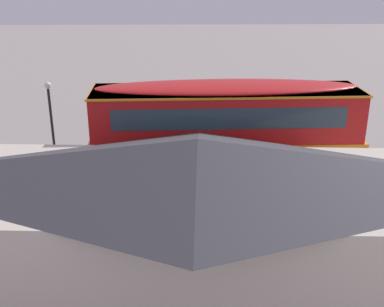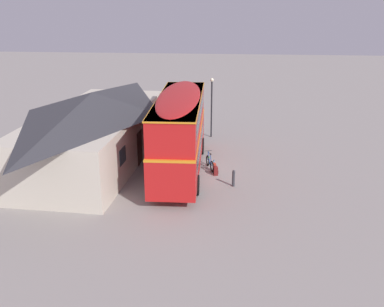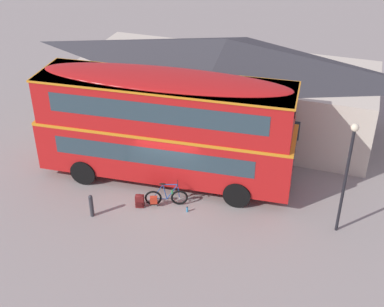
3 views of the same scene
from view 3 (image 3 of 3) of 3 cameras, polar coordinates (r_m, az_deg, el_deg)
ground_plane at (r=21.50m, az=-2.40°, el=-4.25°), size 120.00×120.00×0.00m
double_decker_bus at (r=20.97m, az=-3.00°, el=3.26°), size 10.61×2.87×4.79m
touring_bicycle at (r=20.56m, az=-3.02°, el=-4.85°), size 1.66×0.77×1.04m
backpack_on_ground at (r=20.61m, az=-5.79°, el=-5.17°), size 0.37×0.34×0.57m
water_bottle_blue_sports at (r=20.34m, az=-0.54°, el=-6.17°), size 0.07×0.07×0.25m
pub_building at (r=25.63m, az=3.69°, el=7.81°), size 14.96×6.83×4.52m
street_lamp at (r=18.70m, az=16.77°, el=-1.46°), size 0.28×0.28×4.49m
kerb_bollard at (r=20.28m, az=-11.04°, el=-5.62°), size 0.16×0.16×0.97m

